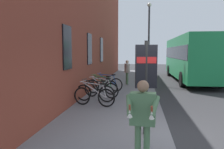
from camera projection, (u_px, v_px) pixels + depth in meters
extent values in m
plane|color=#2D2D30|center=(175.00, 95.00, 11.66)|extent=(60.00, 60.00, 0.00)
cube|color=slate|center=(126.00, 87.00, 13.99)|extent=(24.00, 3.50, 0.12)
cube|color=brown|center=(97.00, 19.00, 14.80)|extent=(22.00, 0.60, 8.90)
cube|color=black|center=(67.00, 48.00, 8.06)|extent=(0.90, 0.06, 1.60)
cube|color=black|center=(89.00, 49.00, 11.51)|extent=(0.90, 0.06, 1.60)
cube|color=black|center=(101.00, 50.00, 14.96)|extent=(0.90, 0.06, 1.60)
torus|color=black|center=(82.00, 96.00, 8.88)|extent=(0.22, 0.71, 0.72)
torus|color=black|center=(106.00, 98.00, 8.51)|extent=(0.22, 0.71, 0.72)
cylinder|color=silver|center=(94.00, 90.00, 8.66)|extent=(0.27, 1.00, 0.58)
cylinder|color=silver|center=(93.00, 84.00, 8.66)|extent=(0.23, 0.84, 0.09)
cylinder|color=silver|center=(104.00, 91.00, 8.51)|extent=(0.08, 0.19, 0.51)
cube|color=black|center=(103.00, 84.00, 8.51)|extent=(0.14, 0.22, 0.06)
cylinder|color=silver|center=(83.00, 81.00, 8.80)|extent=(0.47, 0.13, 0.02)
torus|color=black|center=(84.00, 93.00, 9.61)|extent=(0.16, 0.72, 0.72)
torus|color=black|center=(107.00, 94.00, 9.33)|extent=(0.16, 0.72, 0.72)
cylinder|color=black|center=(96.00, 87.00, 9.44)|extent=(0.18, 1.01, 0.58)
cylinder|color=black|center=(94.00, 81.00, 9.43)|extent=(0.15, 0.85, 0.09)
cylinder|color=black|center=(105.00, 88.00, 9.33)|extent=(0.06, 0.19, 0.51)
cube|color=black|center=(103.00, 81.00, 9.32)|extent=(0.13, 0.21, 0.06)
cylinder|color=black|center=(85.00, 79.00, 9.54)|extent=(0.48, 0.09, 0.02)
torus|color=black|center=(91.00, 89.00, 10.51)|extent=(0.26, 0.71, 0.72)
torus|color=black|center=(111.00, 91.00, 10.09)|extent=(0.26, 0.71, 0.72)
cylinder|color=silver|center=(102.00, 84.00, 10.26)|extent=(0.32, 0.99, 0.58)
cylinder|color=silver|center=(100.00, 79.00, 10.27)|extent=(0.28, 0.83, 0.09)
cylinder|color=silver|center=(110.00, 85.00, 10.09)|extent=(0.09, 0.19, 0.51)
cube|color=black|center=(108.00, 79.00, 10.09)|extent=(0.15, 0.22, 0.06)
cylinder|color=silver|center=(92.00, 77.00, 10.43)|extent=(0.47, 0.16, 0.02)
torus|color=black|center=(93.00, 86.00, 11.44)|extent=(0.28, 0.70, 0.72)
torus|color=black|center=(111.00, 88.00, 10.99)|extent=(0.28, 0.70, 0.72)
cylinder|color=#267F3F|center=(102.00, 81.00, 11.18)|extent=(0.35, 0.98, 0.58)
cylinder|color=#267F3F|center=(101.00, 77.00, 11.18)|extent=(0.30, 0.82, 0.09)
cylinder|color=#267F3F|center=(110.00, 82.00, 10.99)|extent=(0.09, 0.19, 0.51)
cube|color=black|center=(108.00, 77.00, 11.00)|extent=(0.16, 0.22, 0.06)
cylinder|color=#267F3F|center=(94.00, 75.00, 11.36)|extent=(0.46, 0.17, 0.02)
torus|color=black|center=(98.00, 84.00, 12.26)|extent=(0.21, 0.72, 0.72)
torus|color=black|center=(116.00, 85.00, 11.91)|extent=(0.21, 0.72, 0.72)
cylinder|color=#1E4CA5|center=(108.00, 79.00, 12.05)|extent=(0.24, 1.00, 0.58)
cylinder|color=#1E4CA5|center=(106.00, 75.00, 12.05)|extent=(0.21, 0.84, 0.09)
cylinder|color=#1E4CA5|center=(115.00, 80.00, 11.91)|extent=(0.07, 0.19, 0.51)
cube|color=black|center=(114.00, 75.00, 11.91)|extent=(0.14, 0.22, 0.06)
cylinder|color=#1E4CA5|center=(99.00, 73.00, 12.18)|extent=(0.47, 0.12, 0.02)
cylinder|color=black|center=(146.00, 88.00, 5.64)|extent=(0.10, 0.10, 2.40)
cube|color=black|center=(146.00, 67.00, 5.58)|extent=(0.15, 0.56, 1.10)
cube|color=red|center=(146.00, 60.00, 5.56)|extent=(0.16, 0.50, 0.16)
cube|color=#1E8C4C|center=(191.00, 57.00, 17.14)|extent=(10.50, 2.52, 3.00)
cube|color=black|center=(191.00, 52.00, 17.10)|extent=(10.29, 2.56, 0.90)
cylinder|color=black|center=(222.00, 80.00, 13.80)|extent=(1.00, 0.25, 1.00)
cylinder|color=black|center=(182.00, 79.00, 14.12)|extent=(1.00, 0.25, 1.00)
cylinder|color=black|center=(195.00, 71.00, 20.43)|extent=(1.00, 0.25, 1.00)
cylinder|color=black|center=(169.00, 71.00, 20.74)|extent=(1.00, 0.25, 1.00)
cylinder|color=#4C724C|center=(127.00, 79.00, 14.45)|extent=(0.11, 0.11, 0.78)
cylinder|color=#4C724C|center=(127.00, 78.00, 14.61)|extent=(0.11, 0.11, 0.78)
cube|color=#B2A599|center=(127.00, 68.00, 14.46)|extent=(0.51, 0.38, 0.59)
sphere|color=#D8AD8C|center=(127.00, 62.00, 14.42)|extent=(0.21, 0.21, 0.21)
cylinder|color=#B2A599|center=(128.00, 69.00, 14.22)|extent=(0.09, 0.09, 0.52)
cylinder|color=#B2A599|center=(126.00, 68.00, 14.72)|extent=(0.09, 0.09, 0.52)
cylinder|color=#4C724C|center=(147.00, 146.00, 4.07)|extent=(0.12, 0.12, 0.79)
cylinder|color=#4C724C|center=(138.00, 145.00, 4.11)|extent=(0.12, 0.12, 0.79)
cube|color=#4C724C|center=(143.00, 109.00, 4.02)|extent=(0.28, 0.48, 0.59)
sphere|color=#8C664C|center=(143.00, 86.00, 3.98)|extent=(0.21, 0.21, 0.21)
cylinder|color=#4C724C|center=(155.00, 106.00, 3.78)|extent=(0.43, 0.22, 0.33)
cone|color=white|center=(152.00, 115.00, 3.63)|extent=(0.13, 0.10, 0.16)
cylinder|color=brown|center=(152.00, 109.00, 3.62)|extent=(0.06, 0.04, 0.11)
cylinder|color=#4C724C|center=(129.00, 105.00, 3.89)|extent=(0.43, 0.14, 0.33)
cone|color=white|center=(130.00, 113.00, 3.71)|extent=(0.13, 0.10, 0.16)
cylinder|color=brown|center=(130.00, 108.00, 3.70)|extent=(0.06, 0.04, 0.11)
cylinder|color=#333338|center=(149.00, 45.00, 15.19)|extent=(0.12, 0.12, 5.19)
sphere|color=silver|center=(149.00, 5.00, 14.91)|extent=(0.28, 0.28, 0.28)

